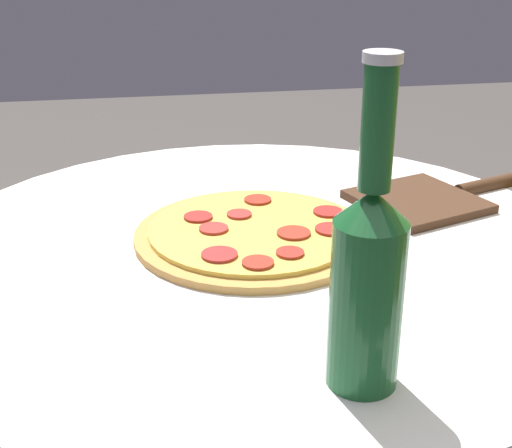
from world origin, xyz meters
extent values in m
cylinder|color=white|center=(0.00, 0.00, 0.70)|extent=(0.85, 0.85, 0.02)
cylinder|color=#C68E47|center=(-0.01, 0.00, 0.72)|extent=(0.30, 0.30, 0.01)
cylinder|color=#E0BC4C|center=(-0.01, 0.00, 0.73)|extent=(0.26, 0.26, 0.01)
cylinder|color=#A02C1D|center=(0.09, -0.01, 0.73)|extent=(0.04, 0.04, 0.00)
cylinder|color=#A62722|center=(0.02, 0.09, 0.73)|extent=(0.04, 0.04, 0.00)
cylinder|color=#A92F29|center=(-0.01, -0.05, 0.73)|extent=(0.04, 0.04, 0.00)
cylinder|color=#A02E1E|center=(0.02, 0.04, 0.73)|extent=(0.04, 0.04, 0.00)
cylinder|color=#A22920|center=(0.07, 0.03, 0.73)|extent=(0.03, 0.03, 0.00)
cylinder|color=maroon|center=(0.06, -0.05, 0.73)|extent=(0.04, 0.04, 0.00)
cylinder|color=maroon|center=(-0.05, -0.07, 0.73)|extent=(0.04, 0.04, 0.00)
cylinder|color=#A3241F|center=(-0.04, 0.10, 0.73)|extent=(0.04, 0.04, 0.00)
cylinder|color=#A72E28|center=(-0.05, -0.01, 0.73)|extent=(0.03, 0.03, 0.00)
cylinder|color=#A52A1C|center=(-0.10, 0.02, 0.73)|extent=(0.04, 0.04, 0.00)
cylinder|color=#195628|center=(0.30, 0.04, 0.79)|extent=(0.06, 0.06, 0.15)
cone|color=#195628|center=(0.30, 0.04, 0.88)|extent=(0.06, 0.06, 0.03)
cylinder|color=#195628|center=(0.30, 0.04, 0.94)|extent=(0.03, 0.03, 0.10)
cylinder|color=silver|center=(0.30, 0.04, 0.99)|extent=(0.03, 0.03, 0.01)
cube|color=#422819|center=(-0.09, 0.25, 0.72)|extent=(0.20, 0.20, 0.01)
cylinder|color=#422819|center=(-0.13, 0.38, 0.72)|extent=(0.06, 0.13, 0.02)
camera|label=1|loc=(0.80, -0.14, 1.08)|focal=50.00mm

